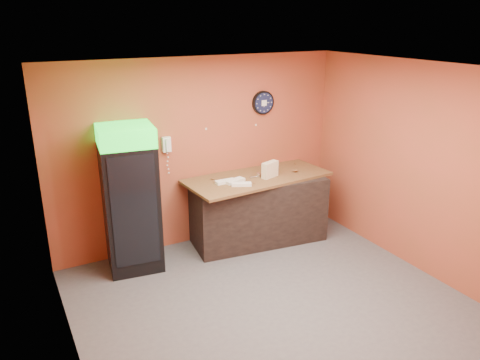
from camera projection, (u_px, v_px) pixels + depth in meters
floor at (269, 301)px, 5.77m from camera, size 4.50×4.50×0.00m
back_wall at (200, 152)px, 6.97m from camera, size 4.50×0.02×2.80m
left_wall at (63, 236)px, 4.30m from camera, size 0.02×4.00×2.80m
right_wall at (413, 167)px, 6.31m from camera, size 0.02×4.00×2.80m
ceiling at (274, 69)px, 4.84m from camera, size 4.50×4.00×0.02m
beverage_cooler at (132, 201)px, 6.25m from camera, size 0.78×0.79×2.00m
prep_counter at (257, 209)px, 7.22m from camera, size 2.10×1.13×1.00m
wall_clock at (263, 103)px, 7.20m from camera, size 0.37×0.06×0.37m
wall_phone at (167, 145)px, 6.62m from camera, size 0.12×0.10×0.22m
butcher_paper at (257, 177)px, 7.05m from camera, size 2.25×1.11×0.04m
sub_roll_stack at (270, 170)px, 6.96m from camera, size 0.30×0.18×0.24m
wrapped_sandwich_left at (235, 181)px, 6.78m from camera, size 0.33×0.19×0.04m
wrapped_sandwich_mid at (241, 184)px, 6.64m from camera, size 0.30×0.22×0.04m
wrapped_sandwich_right at (225, 181)px, 6.75m from camera, size 0.30×0.12×0.04m
kitchen_tool at (258, 175)px, 7.00m from camera, size 0.06×0.06×0.06m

